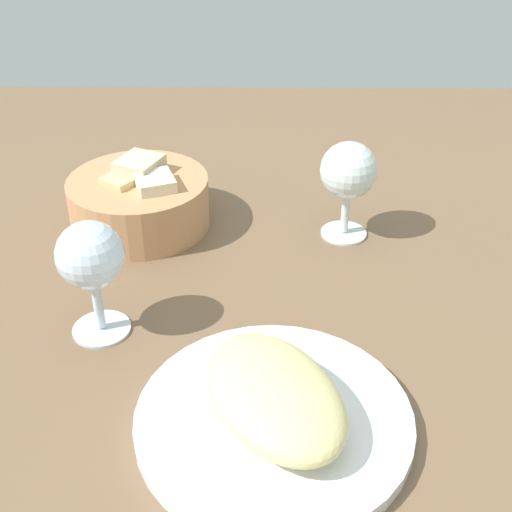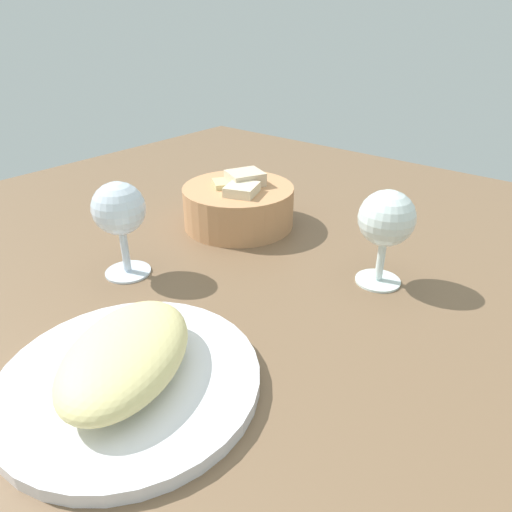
# 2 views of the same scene
# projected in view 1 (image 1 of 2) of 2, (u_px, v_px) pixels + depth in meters

# --- Properties ---
(ground_plane) EXTENTS (1.40, 1.40, 0.02)m
(ground_plane) POSITION_uv_depth(u_px,v_px,m) (282.00, 325.00, 0.73)
(ground_plane) COLOR brown
(plate) EXTENTS (0.24, 0.24, 0.01)m
(plate) POSITION_uv_depth(u_px,v_px,m) (274.00, 420.00, 0.59)
(plate) COLOR white
(plate) RESTS_ON ground_plane
(omelette) EXTENTS (0.19, 0.17, 0.05)m
(omelette) POSITION_uv_depth(u_px,v_px,m) (274.00, 395.00, 0.58)
(omelette) COLOR beige
(omelette) RESTS_ON plate
(lettuce_garnish) EXTENTS (0.04, 0.04, 0.01)m
(lettuce_garnish) POSITION_uv_depth(u_px,v_px,m) (231.00, 374.00, 0.62)
(lettuce_garnish) COLOR #40873A
(lettuce_garnish) RESTS_ON plate
(bread_basket) EXTENTS (0.18, 0.18, 0.09)m
(bread_basket) POSITION_uv_depth(u_px,v_px,m) (140.00, 200.00, 0.86)
(bread_basket) COLOR tan
(bread_basket) RESTS_ON ground_plane
(wine_glass_near) EXTENTS (0.07, 0.07, 0.12)m
(wine_glass_near) POSITION_uv_depth(u_px,v_px,m) (348.00, 174.00, 0.82)
(wine_glass_near) COLOR silver
(wine_glass_near) RESTS_ON ground_plane
(wine_glass_far) EXTENTS (0.07, 0.07, 0.13)m
(wine_glass_far) POSITION_uv_depth(u_px,v_px,m) (91.00, 261.00, 0.66)
(wine_glass_far) COLOR silver
(wine_glass_far) RESTS_ON ground_plane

